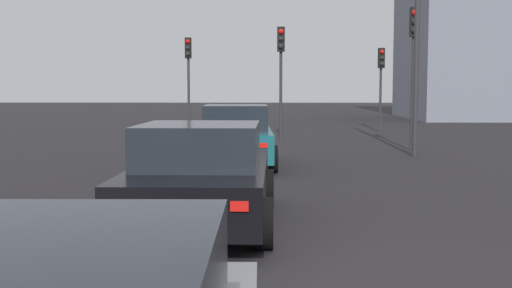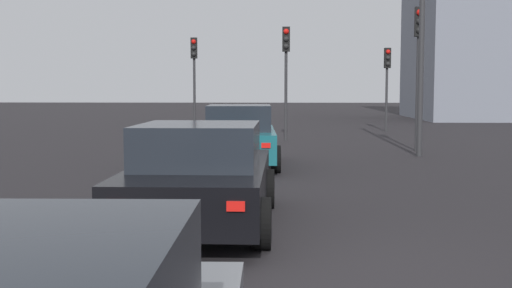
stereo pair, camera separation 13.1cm
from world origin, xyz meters
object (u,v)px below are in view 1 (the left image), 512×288
object	(u,v)px
traffic_light_near_right	(414,49)
traffic_light_far_right	(381,71)
car_teal_right_lead	(236,137)
traffic_light_near_left	(188,65)
car_black_right_second	(201,176)
traffic_light_far_left	(281,59)

from	to	relation	value
traffic_light_near_right	traffic_light_far_right	world-z (taller)	traffic_light_near_right
car_teal_right_lead	traffic_light_near_right	world-z (taller)	traffic_light_near_right
traffic_light_near_right	traffic_light_far_right	size ratio (longest dim) A/B	1.18
car_teal_right_lead	traffic_light_near_right	bearing A→B (deg)	-54.41
car_teal_right_lead	traffic_light_near_left	distance (m)	12.58
car_black_right_second	traffic_light_near_left	size ratio (longest dim) A/B	1.05
traffic_light_near_left	traffic_light_far_left	size ratio (longest dim) A/B	0.99
car_black_right_second	traffic_light_far_left	bearing A→B (deg)	-4.89
traffic_light_near_left	traffic_light_far_right	bearing A→B (deg)	93.94
car_black_right_second	traffic_light_near_right	world-z (taller)	traffic_light_near_right
car_black_right_second	traffic_light_far_right	size ratio (longest dim) A/B	1.17
traffic_light_far_left	car_teal_right_lead	bearing A→B (deg)	-8.92
traffic_light_near_right	traffic_light_far_left	xyz separation A→B (m)	(3.70, 4.04, -0.16)
car_teal_right_lead	car_black_right_second	distance (m)	6.94
car_teal_right_lead	traffic_light_far_right	world-z (taller)	traffic_light_far_right
car_teal_right_lead	traffic_light_far_left	bearing A→B (deg)	-11.28
traffic_light_near_left	traffic_light_far_right	xyz separation A→B (m)	(0.97, -8.58, -0.28)
car_black_right_second	traffic_light_far_left	distance (m)	14.97
car_teal_right_lead	traffic_light_far_right	size ratio (longest dim) A/B	1.13
traffic_light_near_right	traffic_light_far_left	size ratio (longest dim) A/B	1.06
traffic_light_near_left	traffic_light_near_right	distance (m)	11.31
traffic_light_near_left	traffic_light_far_left	distance (m)	5.85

